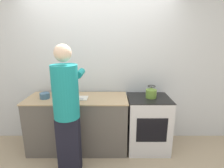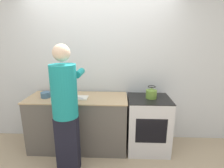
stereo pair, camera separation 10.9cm
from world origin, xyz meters
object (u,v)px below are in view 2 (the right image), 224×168
object	(u,v)px
cutting_board	(78,98)
canister_jar	(57,89)
oven	(148,124)
person	(65,106)
bowl_prep	(46,95)
kettle	(151,93)
knife	(77,98)

from	to	relation	value
cutting_board	canister_jar	distance (m)	0.50
oven	canister_jar	distance (m)	1.65
person	bowl_prep	world-z (taller)	person
person	kettle	distance (m)	1.32
person	kettle	xyz separation A→B (m)	(1.21, 0.53, 0.02)
bowl_prep	canister_jar	bearing A→B (deg)	66.13
oven	kettle	bearing A→B (deg)	13.04
oven	knife	distance (m)	1.23
knife	canister_jar	bearing A→B (deg)	169.36
person	bowl_prep	size ratio (longest dim) A/B	11.57
oven	bowl_prep	xyz separation A→B (m)	(-1.66, -0.02, 0.49)
person	knife	world-z (taller)	person
person	knife	bearing A→B (deg)	84.43
knife	kettle	distance (m)	1.16
oven	bowl_prep	distance (m)	1.73
cutting_board	oven	bearing A→B (deg)	2.03
knife	person	bearing A→B (deg)	-72.70
cutting_board	canister_jar	world-z (taller)	canister_jar
cutting_board	canister_jar	xyz separation A→B (m)	(-0.43, 0.25, 0.07)
knife	bowl_prep	world-z (taller)	bowl_prep
kettle	knife	bearing A→B (deg)	-176.54
person	cutting_board	bearing A→B (deg)	83.90
person	bowl_prep	bearing A→B (deg)	133.06
bowl_prep	knife	bearing A→B (deg)	-4.98
oven	canister_jar	xyz separation A→B (m)	(-1.55, 0.21, 0.52)
oven	cutting_board	size ratio (longest dim) A/B	3.03
kettle	cutting_board	bearing A→B (deg)	-177.72
knife	oven	bearing A→B (deg)	26.11
cutting_board	knife	xyz separation A→B (m)	(-0.01, -0.02, 0.01)
knife	bowl_prep	size ratio (longest dim) A/B	1.34
oven	knife	bearing A→B (deg)	-176.77
knife	kettle	bearing A→B (deg)	26.34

